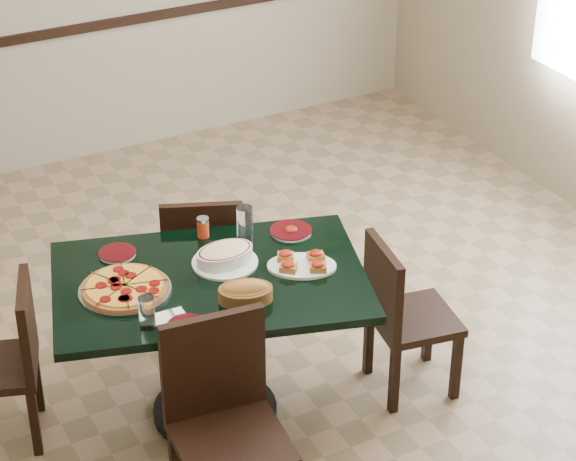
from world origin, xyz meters
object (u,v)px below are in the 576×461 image
chair_near (224,414)px  bruschetta_platter (302,263)px  bread_basket (246,292)px  main_table (211,312)px  pepperoni_pizza (125,288)px  chair_right (401,311)px  chair_left (10,356)px  lasagna_casserole (225,255)px  chair_far (203,261)px

chair_near → bruschetta_platter: size_ratio=2.47×
bread_basket → bruschetta_platter: bread_basket is taller
main_table → pepperoni_pizza: size_ratio=3.87×
main_table → bruschetta_platter: bearing=0.6°
main_table → chair_right: (0.85, -0.24, -0.12)m
chair_left → chair_right: bearing=91.6°
bruschetta_platter → main_table: bearing=-167.1°
chair_left → bread_basket: bearing=79.4°
lasagna_casserole → bread_basket: bearing=-102.0°
chair_left → bruschetta_platter: bruschetta_platter is taller
main_table → bruschetta_platter: bruschetta_platter is taller
lasagna_casserole → chair_right: bearing=-26.3°
chair_right → pepperoni_pizza: chair_right is taller
lasagna_casserole → bruschetta_platter: 0.34m
chair_far → bread_basket: (-0.14, -0.79, 0.32)m
chair_far → lasagna_casserole: size_ratio=2.85×
chair_near → chair_left: size_ratio=1.16×
chair_far → bruschetta_platter: (0.19, -0.67, 0.31)m
chair_near → main_table: bearing=75.8°
pepperoni_pizza → lasagna_casserole: bearing=0.3°
chair_left → bruschetta_platter: bearing=91.0°
chair_far → bread_basket: 0.86m
pepperoni_pizza → bread_basket: bearing=-35.1°
bruschetta_platter → pepperoni_pizza: bearing=-164.8°
lasagna_casserole → bruschetta_platter: (0.29, -0.19, -0.02)m
chair_right → chair_left: size_ratio=1.02×
chair_right → bruschetta_platter: size_ratio=2.16×
main_table → bruschetta_platter: (0.40, -0.11, 0.21)m
chair_far → pepperoni_pizza: chair_far is taller
chair_far → chair_near: chair_near is taller
bread_basket → bruschetta_platter: (0.33, 0.12, -0.02)m
chair_left → bread_basket: bread_basket is taller
main_table → bread_basket: bearing=-57.8°
lasagna_casserole → bread_basket: bread_basket is taller
chair_far → chair_left: (-1.06, -0.28, -0.03)m
chair_right → lasagna_casserole: lasagna_casserole is taller
main_table → chair_right: 0.89m
bread_basket → chair_far: bearing=99.9°
chair_near → lasagna_casserole: chair_near is taller
chair_far → chair_right: bearing=151.6°
chair_right → chair_near: bearing=118.2°
chair_right → bruschetta_platter: chair_right is taller
chair_near → lasagna_casserole: bearing=70.0°
chair_far → main_table: bearing=92.3°
lasagna_casserole → chair_far: bearing=75.0°
main_table → chair_far: (0.21, 0.56, -0.10)m
main_table → chair_right: bearing=1.0°
main_table → lasagna_casserole: 0.26m
chair_near → chair_right: bearing=24.8°
chair_far → lasagna_casserole: bearing=101.1°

